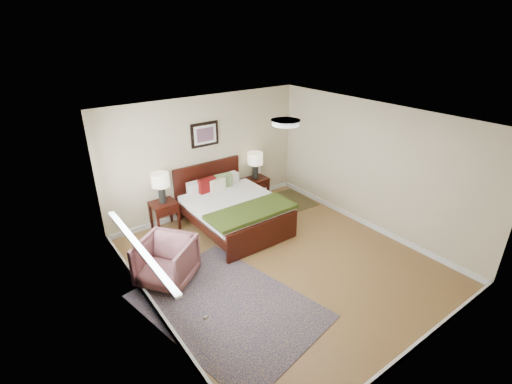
{
  "coord_description": "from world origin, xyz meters",
  "views": [
    {
      "loc": [
        -3.53,
        -4.06,
        3.81
      ],
      "look_at": [
        0.02,
        0.76,
        1.05
      ],
      "focal_mm": 26.0,
      "sensor_mm": 36.0,
      "label": 1
    }
  ],
  "objects_px": {
    "bed": "(232,205)",
    "nightstand_right": "(256,187)",
    "lamp_right": "(255,161)",
    "armchair": "(166,261)",
    "rug_persian": "(227,306)",
    "nightstand_left": "(164,208)",
    "lamp_left": "(161,182)"
  },
  "relations": [
    {
      "from": "lamp_left",
      "to": "rug_persian",
      "type": "bearing_deg",
      "value": -94.53
    },
    {
      "from": "bed",
      "to": "nightstand_left",
      "type": "bearing_deg",
      "value": 146.11
    },
    {
      "from": "bed",
      "to": "rug_persian",
      "type": "bearing_deg",
      "value": -125.14
    },
    {
      "from": "nightstand_left",
      "to": "lamp_right",
      "type": "xyz_separation_m",
      "value": [
        2.25,
        0.02,
        0.51
      ]
    },
    {
      "from": "nightstand_right",
      "to": "lamp_left",
      "type": "distance_m",
      "value": 2.35
    },
    {
      "from": "lamp_right",
      "to": "nightstand_left",
      "type": "bearing_deg",
      "value": -179.48
    },
    {
      "from": "nightstand_right",
      "to": "lamp_right",
      "type": "xyz_separation_m",
      "value": [
        0.0,
        0.01,
        0.63
      ]
    },
    {
      "from": "lamp_right",
      "to": "armchair",
      "type": "xyz_separation_m",
      "value": [
        -2.91,
        -1.59,
        -0.6
      ]
    },
    {
      "from": "bed",
      "to": "armchair",
      "type": "distance_m",
      "value": 1.96
    },
    {
      "from": "bed",
      "to": "nightstand_right",
      "type": "bearing_deg",
      "value": 33.92
    },
    {
      "from": "armchair",
      "to": "rug_persian",
      "type": "xyz_separation_m",
      "value": [
        0.45,
        -1.07,
        -0.37
      ]
    },
    {
      "from": "nightstand_left",
      "to": "rug_persian",
      "type": "xyz_separation_m",
      "value": [
        -0.21,
        -2.64,
        -0.45
      ]
    },
    {
      "from": "nightstand_left",
      "to": "lamp_right",
      "type": "bearing_deg",
      "value": 0.52
    },
    {
      "from": "nightstand_left",
      "to": "lamp_left",
      "type": "xyz_separation_m",
      "value": [
        -0.0,
        0.02,
        0.55
      ]
    },
    {
      "from": "bed",
      "to": "nightstand_left",
      "type": "relative_size",
      "value": 3.51
    },
    {
      "from": "nightstand_left",
      "to": "armchair",
      "type": "relative_size",
      "value": 0.71
    },
    {
      "from": "nightstand_left",
      "to": "nightstand_right",
      "type": "relative_size",
      "value": 1.06
    },
    {
      "from": "lamp_right",
      "to": "bed",
      "type": "bearing_deg",
      "value": -145.62
    },
    {
      "from": "bed",
      "to": "nightstand_right",
      "type": "xyz_separation_m",
      "value": [
        1.13,
        0.76,
        -0.17
      ]
    },
    {
      "from": "nightstand_left",
      "to": "armchair",
      "type": "distance_m",
      "value": 1.71
    },
    {
      "from": "armchair",
      "to": "lamp_left",
      "type": "bearing_deg",
      "value": 120.53
    },
    {
      "from": "nightstand_left",
      "to": "rug_persian",
      "type": "height_order",
      "value": "nightstand_left"
    },
    {
      "from": "nightstand_left",
      "to": "nightstand_right",
      "type": "xyz_separation_m",
      "value": [
        2.25,
        0.01,
        -0.12
      ]
    },
    {
      "from": "lamp_right",
      "to": "rug_persian",
      "type": "relative_size",
      "value": 0.23
    },
    {
      "from": "nightstand_left",
      "to": "rug_persian",
      "type": "distance_m",
      "value": 2.69
    },
    {
      "from": "nightstand_right",
      "to": "armchair",
      "type": "bearing_deg",
      "value": -151.5
    },
    {
      "from": "lamp_left",
      "to": "lamp_right",
      "type": "distance_m",
      "value": 2.25
    },
    {
      "from": "nightstand_left",
      "to": "rug_persian",
      "type": "relative_size",
      "value": 0.22
    },
    {
      "from": "lamp_right",
      "to": "rug_persian",
      "type": "height_order",
      "value": "lamp_right"
    },
    {
      "from": "rug_persian",
      "to": "armchair",
      "type": "bearing_deg",
      "value": 101.77
    },
    {
      "from": "bed",
      "to": "rug_persian",
      "type": "distance_m",
      "value": 2.37
    },
    {
      "from": "bed",
      "to": "armchair",
      "type": "height_order",
      "value": "bed"
    }
  ]
}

